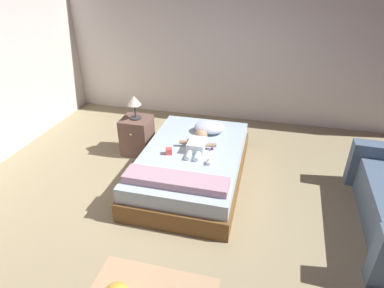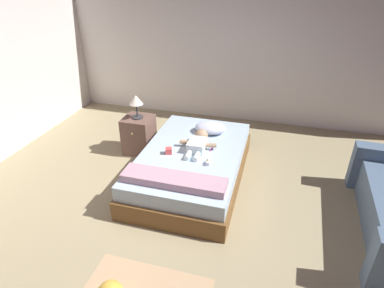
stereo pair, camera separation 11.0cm
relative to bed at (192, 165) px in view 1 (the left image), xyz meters
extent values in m
plane|color=#9A8C67|center=(0.13, -0.85, -0.21)|extent=(8.00, 8.00, 0.00)
cube|color=silver|center=(0.13, 2.15, 1.05)|extent=(8.00, 0.12, 2.53)
cube|color=brown|center=(0.00, 0.00, -0.09)|extent=(1.29, 2.09, 0.25)
cube|color=#A9C0D0|center=(0.00, 0.00, 0.13)|extent=(1.24, 2.00, 0.19)
ellipsoid|color=silver|center=(0.11, 0.58, 0.29)|extent=(0.44, 0.33, 0.15)
cube|color=white|center=(0.05, 0.05, 0.28)|extent=(0.22, 0.29, 0.13)
sphere|color=tan|center=(0.05, 0.27, 0.31)|extent=(0.18, 0.18, 0.18)
cylinder|color=tan|center=(-0.12, 0.10, 0.28)|extent=(0.15, 0.08, 0.06)
cylinder|color=tan|center=(0.23, 0.10, 0.28)|extent=(0.15, 0.08, 0.06)
cylinder|color=white|center=(0.00, -0.17, 0.25)|extent=(0.06, 0.17, 0.06)
cylinder|color=white|center=(0.11, -0.17, 0.25)|extent=(0.06, 0.17, 0.06)
cube|color=#A7339A|center=(0.24, 0.12, 0.23)|extent=(0.04, 0.15, 0.01)
cube|color=white|center=(0.25, 0.19, 0.24)|extent=(0.02, 0.03, 0.01)
cube|color=brown|center=(-0.98, 0.51, 0.07)|extent=(0.42, 0.42, 0.56)
sphere|color=tan|center=(-0.98, 0.28, 0.19)|extent=(0.03, 0.03, 0.03)
cylinder|color=#333338|center=(-0.98, 0.51, 0.36)|extent=(0.17, 0.17, 0.02)
cylinder|color=#333338|center=(-0.98, 0.51, 0.46)|extent=(0.02, 0.02, 0.20)
cone|color=silver|center=(-0.98, 0.51, 0.63)|extent=(0.20, 0.20, 0.14)
cube|color=#B48C9C|center=(0.00, -0.74, 0.27)|extent=(1.16, 0.28, 0.09)
cube|color=#DB4844|center=(-0.27, -0.15, 0.26)|extent=(0.10, 0.10, 0.08)
cylinder|color=white|center=(0.27, -0.26, 0.25)|extent=(0.06, 0.10, 0.05)
cone|color=#E9AE6B|center=(0.27, -0.26, 0.28)|extent=(0.04, 0.04, 0.02)
camera|label=1|loc=(0.87, -3.47, 2.31)|focal=30.00mm
camera|label=2|loc=(0.97, -3.44, 2.31)|focal=30.00mm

